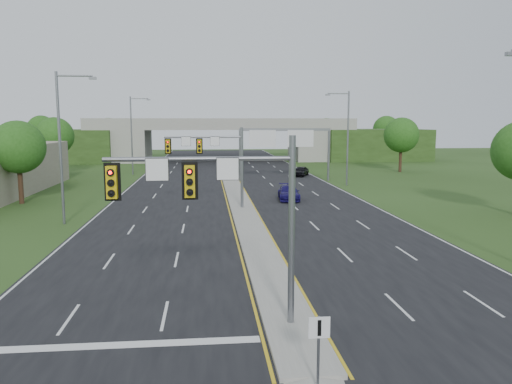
{
  "coord_description": "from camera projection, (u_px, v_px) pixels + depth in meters",
  "views": [
    {
      "loc": [
        -3.0,
        -17.25,
        7.46
      ],
      "look_at": [
        0.14,
        14.26,
        3.0
      ],
      "focal_mm": 35.0,
      "sensor_mm": 36.0,
      "label": 1
    }
  ],
  "objects": [
    {
      "name": "keep_right_sign",
      "position": [
        319.0,
        341.0,
        13.66
      ],
      "size": [
        0.6,
        0.13,
        2.2
      ],
      "color": "slate",
      "rests_on": "ground"
    },
    {
      "name": "ground",
      "position": [
        291.0,
        326.0,
        18.33
      ],
      "size": [
        240.0,
        240.0,
        0.0
      ],
      "primitive_type": "plane",
      "color": "#284117",
      "rests_on": "ground"
    },
    {
      "name": "lane_markings",
      "position": [
        233.0,
        202.0,
        46.76
      ],
      "size": [
        23.72,
        160.0,
        0.01
      ],
      "color": "gold",
      "rests_on": "road"
    },
    {
      "name": "median",
      "position": [
        244.0,
        212.0,
        40.98
      ],
      "size": [
        2.0,
        54.0,
        0.16
      ],
      "primitive_type": "cube",
      "color": "gray",
      "rests_on": "road"
    },
    {
      "name": "car_far_c",
      "position": [
        301.0,
        171.0,
        68.99
      ],
      "size": [
        3.12,
        4.3,
        1.36
      ],
      "primitive_type": "imported",
      "rotation": [
        0.0,
        0.0,
        -0.43
      ],
      "color": "black",
      "rests_on": "road"
    },
    {
      "name": "overpass",
      "position": [
        222.0,
        142.0,
        96.67
      ],
      "size": [
        80.0,
        14.0,
        8.1
      ],
      "color": "gray",
      "rests_on": "ground"
    },
    {
      "name": "lightpole_r_far",
      "position": [
        346.0,
        134.0,
        58.2
      ],
      "size": [
        2.85,
        0.25,
        11.0
      ],
      "color": "slate",
      "rests_on": "ground"
    },
    {
      "name": "tree_back_d",
      "position": [
        386.0,
        129.0,
        113.87
      ],
      "size": [
        6.0,
        6.0,
        8.85
      ],
      "color": "#382316",
      "rests_on": "ground"
    },
    {
      "name": "sign_gantry",
      "position": [
        284.0,
        140.0,
        62.52
      ],
      "size": [
        11.58,
        0.44,
        6.67
      ],
      "color": "slate",
      "rests_on": "ground"
    },
    {
      "name": "signal_mast_near",
      "position": [
        228.0,
        201.0,
        17.38
      ],
      "size": [
        6.62,
        0.6,
        7.0
      ],
      "color": "slate",
      "rests_on": "ground"
    },
    {
      "name": "signal_mast_far",
      "position": [
        215.0,
        155.0,
        42.01
      ],
      "size": [
        6.62,
        0.6,
        7.0
      ],
      "color": "slate",
      "rests_on": "ground"
    },
    {
      "name": "tree_l_mid",
      "position": [
        55.0,
        136.0,
        69.41
      ],
      "size": [
        5.2,
        5.2,
        8.12
      ],
      "color": "#382316",
      "rests_on": "ground"
    },
    {
      "name": "tree_back_a",
      "position": [
        42.0,
        130.0,
        106.42
      ],
      "size": [
        6.0,
        6.0,
        8.85
      ],
      "color": "#382316",
      "rests_on": "ground"
    },
    {
      "name": "median_nose",
      "position": [
        314.0,
        379.0,
        14.38
      ],
      "size": [
        2.0,
        2.0,
        0.16
      ],
      "primitive_type": "cone",
      "color": "gray",
      "rests_on": "road"
    },
    {
      "name": "tree_l_near",
      "position": [
        18.0,
        147.0,
        45.21
      ],
      "size": [
        4.8,
        4.8,
        7.6
      ],
      "color": "#382316",
      "rests_on": "ground"
    },
    {
      "name": "tree_back_c",
      "position": [
        326.0,
        131.0,
        112.54
      ],
      "size": [
        5.6,
        5.6,
        8.32
      ],
      "color": "#382316",
      "rests_on": "ground"
    },
    {
      "name": "lightpole_l_mid",
      "position": [
        63.0,
        141.0,
        35.89
      ],
      "size": [
        2.85,
        0.25,
        11.0
      ],
      "color": "slate",
      "rests_on": "ground"
    },
    {
      "name": "road",
      "position": [
        235.0,
        193.0,
        52.82
      ],
      "size": [
        24.0,
        160.0,
        0.02
      ],
      "primitive_type": "cube",
      "color": "black",
      "rests_on": "ground"
    },
    {
      "name": "tree_r_mid",
      "position": [
        401.0,
        135.0,
        74.31
      ],
      "size": [
        5.2,
        5.2,
        8.12
      ],
      "color": "#382316",
      "rests_on": "ground"
    },
    {
      "name": "lightpole_l_far",
      "position": [
        133.0,
        132.0,
        70.37
      ],
      "size": [
        2.85,
        0.25,
        11.0
      ],
      "color": "slate",
      "rests_on": "ground"
    },
    {
      "name": "car_far_b",
      "position": [
        289.0,
        193.0,
        47.99
      ],
      "size": [
        2.38,
        4.94,
        1.39
      ],
      "primitive_type": "imported",
      "rotation": [
        0.0,
        0.0,
        -0.09
      ],
      "color": "#160E55",
      "rests_on": "road"
    },
    {
      "name": "tree_back_b",
      "position": [
        109.0,
        131.0,
        107.84
      ],
      "size": [
        5.6,
        5.6,
        8.32
      ],
      "color": "#382316",
      "rests_on": "ground"
    }
  ]
}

